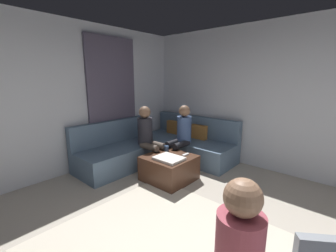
# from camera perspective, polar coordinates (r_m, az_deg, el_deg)

# --- Properties ---
(wall_back) EXTENTS (6.00, 0.12, 2.70)m
(wall_back) POSITION_cam_1_polar(r_m,az_deg,el_deg) (4.42, 28.36, 6.06)
(wall_back) COLOR silver
(wall_back) RESTS_ON ground_plane
(wall_left) EXTENTS (0.12, 6.00, 2.70)m
(wall_left) POSITION_cam_1_polar(r_m,az_deg,el_deg) (4.19, -29.65, 5.65)
(wall_left) COLOR silver
(wall_left) RESTS_ON ground_plane
(curtain_panel) EXTENTS (0.06, 1.10, 2.50)m
(curtain_panel) POSITION_cam_1_polar(r_m,az_deg,el_deg) (4.69, -13.95, 6.23)
(curtain_panel) COLOR #595166
(curtain_panel) RESTS_ON ground_plane
(sectional_couch) EXTENTS (2.10, 2.55, 0.87)m
(sectional_couch) POSITION_cam_1_polar(r_m,az_deg,el_deg) (4.69, -2.13, -5.53)
(sectional_couch) COLOR slate
(sectional_couch) RESTS_ON ground_plane
(ottoman) EXTENTS (0.76, 0.76, 0.42)m
(ottoman) POSITION_cam_1_polar(r_m,az_deg,el_deg) (3.86, 0.29, -10.68)
(ottoman) COLOR #4C2D1E
(ottoman) RESTS_ON ground_plane
(folded_blanket) EXTENTS (0.44, 0.36, 0.04)m
(folded_blanket) POSITION_cam_1_polar(r_m,az_deg,el_deg) (3.63, 0.24, -8.30)
(folded_blanket) COLOR white
(folded_blanket) RESTS_ON ottoman
(coffee_mug) EXTENTS (0.08, 0.08, 0.10)m
(coffee_mug) POSITION_cam_1_polar(r_m,az_deg,el_deg) (4.04, -0.37, -5.75)
(coffee_mug) COLOR #334C72
(coffee_mug) RESTS_ON ottoman
(game_remote) EXTENTS (0.05, 0.15, 0.02)m
(game_remote) POSITION_cam_1_polar(r_m,az_deg,el_deg) (3.84, 4.52, -7.33)
(game_remote) COLOR white
(game_remote) RESTS_ON ottoman
(person_on_couch_back) EXTENTS (0.30, 0.60, 1.20)m
(person_on_couch_back) POSITION_cam_1_polar(r_m,az_deg,el_deg) (4.30, 3.35, -1.99)
(person_on_couch_back) COLOR black
(person_on_couch_back) RESTS_ON ground_plane
(person_on_couch_side) EXTENTS (0.60, 0.30, 1.20)m
(person_on_couch_side) POSITION_cam_1_polar(r_m,az_deg,el_deg) (4.18, -4.96, -2.44)
(person_on_couch_side) COLOR brown
(person_on_couch_side) RESTS_ON ground_plane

